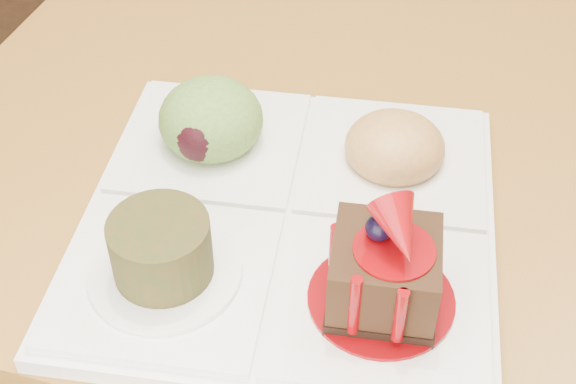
# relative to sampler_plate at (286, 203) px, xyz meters

# --- Properties ---
(ground) EXTENTS (6.00, 6.00, 0.00)m
(ground) POSITION_rel_sampler_plate_xyz_m (0.20, 0.75, -0.77)
(ground) COLOR #533617
(sampler_plate) EXTENTS (0.30, 0.30, 0.10)m
(sampler_plate) POSITION_rel_sampler_plate_xyz_m (0.00, 0.00, 0.00)
(sampler_plate) COLOR white
(sampler_plate) RESTS_ON dining_table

